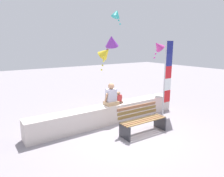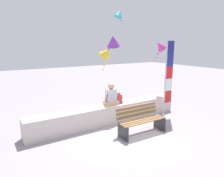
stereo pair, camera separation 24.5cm
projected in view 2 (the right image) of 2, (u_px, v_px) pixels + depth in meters
The scene contains 10 objects.
ground_plane at pixel (126, 133), 6.67m from camera, with size 40.00×40.00×0.00m, color gray.
seawall_ledge at pixel (109, 114), 7.49m from camera, with size 5.96×0.57×0.67m, color beige.
park_bench at pixel (141, 121), 6.58m from camera, with size 1.63×0.65×0.88m.
person_adult at pixel (111, 96), 7.41m from camera, with size 0.53×0.39×0.81m.
person_child at pixel (119, 99), 7.61m from camera, with size 0.29×0.21×0.45m.
flag_banner at pixel (168, 76), 7.70m from camera, with size 0.39×0.05×2.96m.
kite_magenta at pixel (160, 46), 8.94m from camera, with size 0.67×0.61×0.86m.
kite_purple at pixel (113, 41), 9.03m from camera, with size 0.93×0.94×0.91m.
kite_yellow at pixel (107, 53), 9.08m from camera, with size 0.80×0.85×1.10m.
kite_teal at pixel (119, 14), 10.42m from camera, with size 0.61×0.60×0.84m.
Camera 2 is at (-3.71, -5.01, 2.82)m, focal length 32.69 mm.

